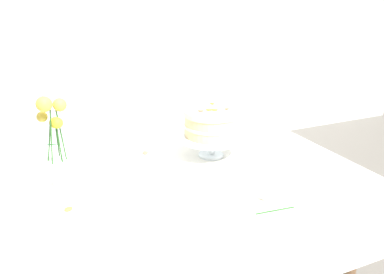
{
  "coord_description": "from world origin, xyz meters",
  "views": [
    {
      "loc": [
        -0.52,
        -1.31,
        1.4
      ],
      "look_at": [
        0.07,
        0.02,
        0.86
      ],
      "focal_mm": 35.49,
      "sensor_mm": 36.0,
      "label": 1
    }
  ],
  "objects_px": {
    "dining_table": "(180,191)",
    "layer_cake": "(212,122)",
    "fallen_rose": "(265,195)",
    "cake_stand": "(211,139)",
    "teacup": "(153,203)",
    "flower_vase": "(58,149)"
  },
  "relations": [
    {
      "from": "dining_table",
      "to": "layer_cake",
      "type": "height_order",
      "value": "layer_cake"
    },
    {
      "from": "dining_table",
      "to": "fallen_rose",
      "type": "bearing_deg",
      "value": -61.98
    },
    {
      "from": "layer_cake",
      "to": "cake_stand",
      "type": "bearing_deg",
      "value": -139.08
    },
    {
      "from": "dining_table",
      "to": "cake_stand",
      "type": "relative_size",
      "value": 4.83
    },
    {
      "from": "cake_stand",
      "to": "teacup",
      "type": "distance_m",
      "value": 0.49
    },
    {
      "from": "dining_table",
      "to": "flower_vase",
      "type": "bearing_deg",
      "value": 173.77
    },
    {
      "from": "flower_vase",
      "to": "teacup",
      "type": "distance_m",
      "value": 0.4
    },
    {
      "from": "dining_table",
      "to": "cake_stand",
      "type": "height_order",
      "value": "cake_stand"
    },
    {
      "from": "teacup",
      "to": "cake_stand",
      "type": "bearing_deg",
      "value": 40.55
    },
    {
      "from": "dining_table",
      "to": "teacup",
      "type": "relative_size",
      "value": 10.94
    },
    {
      "from": "cake_stand",
      "to": "teacup",
      "type": "height_order",
      "value": "cake_stand"
    },
    {
      "from": "fallen_rose",
      "to": "teacup",
      "type": "bearing_deg",
      "value": 166.02
    },
    {
      "from": "dining_table",
      "to": "cake_stand",
      "type": "bearing_deg",
      "value": 23.72
    },
    {
      "from": "cake_stand",
      "to": "fallen_rose",
      "type": "height_order",
      "value": "cake_stand"
    },
    {
      "from": "dining_table",
      "to": "flower_vase",
      "type": "xyz_separation_m",
      "value": [
        -0.45,
        0.05,
        0.24
      ]
    },
    {
      "from": "flower_vase",
      "to": "fallen_rose",
      "type": "bearing_deg",
      "value": -31.44
    },
    {
      "from": "dining_table",
      "to": "flower_vase",
      "type": "height_order",
      "value": "flower_vase"
    },
    {
      "from": "fallen_rose",
      "to": "dining_table",
      "type": "bearing_deg",
      "value": 118.02
    },
    {
      "from": "cake_stand",
      "to": "layer_cake",
      "type": "xyz_separation_m",
      "value": [
        0.0,
        0.0,
        0.07
      ]
    },
    {
      "from": "flower_vase",
      "to": "fallen_rose",
      "type": "height_order",
      "value": "flower_vase"
    },
    {
      "from": "layer_cake",
      "to": "fallen_rose",
      "type": "distance_m",
      "value": 0.43
    },
    {
      "from": "layer_cake",
      "to": "fallen_rose",
      "type": "height_order",
      "value": "layer_cake"
    }
  ]
}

